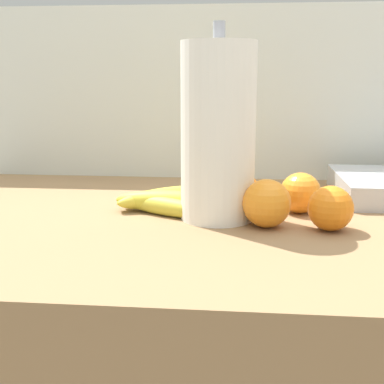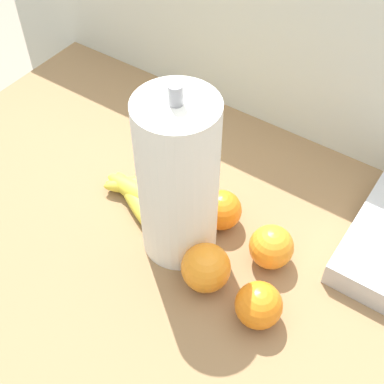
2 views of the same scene
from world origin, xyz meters
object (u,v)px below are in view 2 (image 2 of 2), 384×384
object	(u,v)px
orange_center	(222,210)
orange_back_right	(259,305)
banana_bunch	(153,196)
orange_right	(206,268)
orange_far_right	(271,247)
paper_towel_roll	(178,181)

from	to	relation	value
orange_center	orange_back_right	distance (m)	0.19
banana_bunch	orange_right	size ratio (longest dim) A/B	2.70
orange_center	orange_right	xyz separation A→B (m)	(0.04, -0.12, 0.00)
banana_bunch	orange_right	bearing A→B (deg)	-26.82
orange_right	orange_far_right	bearing A→B (deg)	55.82
orange_far_right	orange_back_right	distance (m)	0.11
orange_far_right	paper_towel_roll	world-z (taller)	paper_towel_roll
orange_far_right	orange_back_right	xyz separation A→B (m)	(0.04, -0.10, -0.00)
banana_bunch	orange_right	xyz separation A→B (m)	(0.17, -0.09, 0.02)
paper_towel_roll	orange_back_right	bearing A→B (deg)	-16.54
banana_bunch	orange_right	distance (m)	0.19
orange_center	paper_towel_roll	distance (m)	0.14
orange_far_right	orange_back_right	bearing A→B (deg)	-71.26
banana_bunch	orange_back_right	world-z (taller)	orange_back_right
orange_right	banana_bunch	bearing A→B (deg)	153.18
orange_center	orange_right	distance (m)	0.12
orange_right	orange_far_right	world-z (taller)	orange_right
banana_bunch	orange_back_right	xyz separation A→B (m)	(0.27, -0.10, 0.02)
banana_bunch	orange_center	distance (m)	0.13
banana_bunch	orange_far_right	world-z (taller)	orange_far_right
banana_bunch	orange_center	size ratio (longest dim) A/B	3.04
orange_back_right	paper_towel_roll	world-z (taller)	paper_towel_roll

